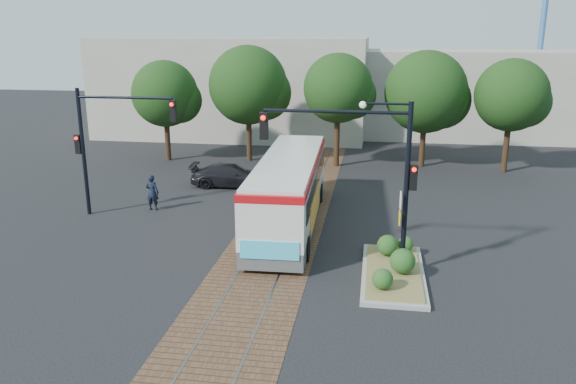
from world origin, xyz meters
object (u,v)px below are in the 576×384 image
(signal_pole_main, at_px, (371,161))
(officer, at_px, (152,192))
(city_bus, at_px, (289,187))
(signal_pole_left, at_px, (104,135))
(parked_car, at_px, (230,175))
(traffic_island, at_px, (394,266))

(signal_pole_main, xyz_separation_m, officer, (-10.57, 5.90, -3.27))
(city_bus, relative_size, signal_pole_left, 1.95)
(signal_pole_main, xyz_separation_m, parked_car, (-7.93, 10.81, -3.51))
(traffic_island, height_order, parked_car, parked_car)
(signal_pole_main, height_order, parked_car, signal_pole_main)
(city_bus, distance_m, signal_pole_main, 6.52)
(signal_pole_main, distance_m, signal_pole_left, 13.14)
(signal_pole_main, xyz_separation_m, signal_pole_left, (-12.23, 4.80, -0.29))
(signal_pole_main, relative_size, parked_car, 1.35)
(signal_pole_main, bearing_deg, parked_car, 126.26)
(city_bus, height_order, parked_car, city_bus)
(traffic_island, distance_m, parked_car, 14.07)
(parked_car, bearing_deg, city_bus, -148.71)
(city_bus, bearing_deg, officer, 169.41)
(signal_pole_left, xyz_separation_m, parked_car, (4.30, 6.01, -3.22))
(traffic_island, height_order, signal_pole_left, signal_pole_left)
(city_bus, xyz_separation_m, officer, (-6.95, 1.05, -0.84))
(signal_pole_left, relative_size, officer, 3.38)
(city_bus, distance_m, signal_pole_left, 8.87)
(city_bus, relative_size, parked_car, 2.63)
(signal_pole_main, bearing_deg, traffic_island, -5.36)
(officer, xyz_separation_m, parked_car, (2.63, 4.91, -0.24))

